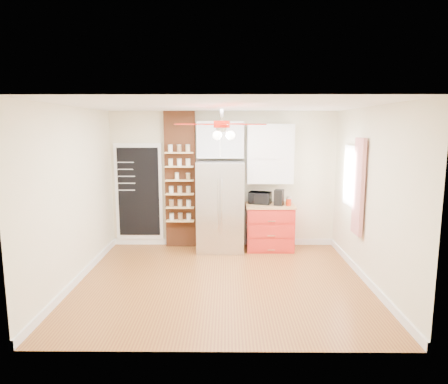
{
  "coord_description": "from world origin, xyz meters",
  "views": [
    {
      "loc": [
        0.08,
        -5.95,
        2.39
      ],
      "look_at": [
        0.03,
        0.9,
        1.27
      ],
      "focal_mm": 32.0,
      "sensor_mm": 36.0,
      "label": 1
    }
  ],
  "objects_px": {
    "red_cabinet": "(270,227)",
    "fridge": "(220,206)",
    "canister_left": "(289,202)",
    "pantry_jar_oats": "(177,176)",
    "ceiling_fan": "(222,125)",
    "toaster_oven": "(260,198)",
    "coffee_maker": "(279,197)"
  },
  "relations": [
    {
      "from": "fridge",
      "to": "canister_left",
      "type": "distance_m",
      "value": 1.31
    },
    {
      "from": "ceiling_fan",
      "to": "pantry_jar_oats",
      "type": "relative_size",
      "value": 10.82
    },
    {
      "from": "toaster_oven",
      "to": "canister_left",
      "type": "relative_size",
      "value": 3.09
    },
    {
      "from": "red_cabinet",
      "to": "toaster_oven",
      "type": "relative_size",
      "value": 2.23
    },
    {
      "from": "red_cabinet",
      "to": "toaster_oven",
      "type": "height_order",
      "value": "toaster_oven"
    },
    {
      "from": "ceiling_fan",
      "to": "canister_left",
      "type": "height_order",
      "value": "ceiling_fan"
    },
    {
      "from": "ceiling_fan",
      "to": "coffee_maker",
      "type": "relative_size",
      "value": 4.64
    },
    {
      "from": "ceiling_fan",
      "to": "canister_left",
      "type": "relative_size",
      "value": 10.26
    },
    {
      "from": "fridge",
      "to": "ceiling_fan",
      "type": "xyz_separation_m",
      "value": [
        0.05,
        -1.63,
        1.55
      ]
    },
    {
      "from": "coffee_maker",
      "to": "canister_left",
      "type": "xyz_separation_m",
      "value": [
        0.18,
        -0.06,
        -0.08
      ]
    },
    {
      "from": "red_cabinet",
      "to": "toaster_oven",
      "type": "xyz_separation_m",
      "value": [
        -0.19,
        0.08,
        0.56
      ]
    },
    {
      "from": "ceiling_fan",
      "to": "pantry_jar_oats",
      "type": "distance_m",
      "value": 2.22
    },
    {
      "from": "fridge",
      "to": "pantry_jar_oats",
      "type": "xyz_separation_m",
      "value": [
        -0.85,
        0.14,
        0.56
      ]
    },
    {
      "from": "coffee_maker",
      "to": "pantry_jar_oats",
      "type": "height_order",
      "value": "pantry_jar_oats"
    },
    {
      "from": "canister_left",
      "to": "red_cabinet",
      "type": "bearing_deg",
      "value": 159.16
    },
    {
      "from": "toaster_oven",
      "to": "coffee_maker",
      "type": "distance_m",
      "value": 0.38
    },
    {
      "from": "red_cabinet",
      "to": "coffee_maker",
      "type": "relative_size",
      "value": 3.11
    },
    {
      "from": "fridge",
      "to": "red_cabinet",
      "type": "bearing_deg",
      "value": 2.95
    },
    {
      "from": "fridge",
      "to": "toaster_oven",
      "type": "distance_m",
      "value": 0.8
    },
    {
      "from": "canister_left",
      "to": "pantry_jar_oats",
      "type": "height_order",
      "value": "pantry_jar_oats"
    },
    {
      "from": "red_cabinet",
      "to": "canister_left",
      "type": "xyz_separation_m",
      "value": [
        0.34,
        -0.13,
        0.52
      ]
    },
    {
      "from": "coffee_maker",
      "to": "ceiling_fan",
      "type": "bearing_deg",
      "value": -103.58
    },
    {
      "from": "coffee_maker",
      "to": "toaster_oven",
      "type": "bearing_deg",
      "value": 177.87
    },
    {
      "from": "fridge",
      "to": "ceiling_fan",
      "type": "relative_size",
      "value": 1.25
    },
    {
      "from": "ceiling_fan",
      "to": "canister_left",
      "type": "bearing_deg",
      "value": 50.97
    },
    {
      "from": "fridge",
      "to": "coffee_maker",
      "type": "height_order",
      "value": "fridge"
    },
    {
      "from": "toaster_oven",
      "to": "coffee_maker",
      "type": "xyz_separation_m",
      "value": [
        0.35,
        -0.15,
        0.03
      ]
    },
    {
      "from": "red_cabinet",
      "to": "fridge",
      "type": "bearing_deg",
      "value": -177.05
    },
    {
      "from": "fridge",
      "to": "pantry_jar_oats",
      "type": "relative_size",
      "value": 13.53
    },
    {
      "from": "fridge",
      "to": "red_cabinet",
      "type": "xyz_separation_m",
      "value": [
        0.97,
        0.05,
        -0.42
      ]
    },
    {
      "from": "pantry_jar_oats",
      "to": "fridge",
      "type": "bearing_deg",
      "value": -9.61
    },
    {
      "from": "ceiling_fan",
      "to": "pantry_jar_oats",
      "type": "height_order",
      "value": "ceiling_fan"
    }
  ]
}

